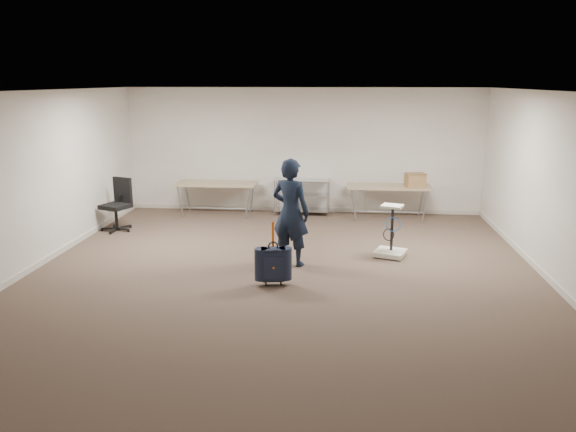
# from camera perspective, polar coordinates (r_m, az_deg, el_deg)

# --- Properties ---
(ground) EXTENTS (9.00, 9.00, 0.00)m
(ground) POSITION_cam_1_polar(r_m,az_deg,el_deg) (8.69, -0.51, -6.21)
(ground) COLOR #4C3C2E
(ground) RESTS_ON ground
(room_shell) EXTENTS (8.00, 9.00, 9.00)m
(room_shell) POSITION_cam_1_polar(r_m,az_deg,el_deg) (9.98, 0.30, -3.26)
(room_shell) COLOR beige
(room_shell) RESTS_ON ground
(folding_table_left) EXTENTS (1.80, 0.75, 0.73)m
(folding_table_left) POSITION_cam_1_polar(r_m,az_deg,el_deg) (12.60, -7.30, 3.13)
(folding_table_left) COLOR #9B805F
(folding_table_left) RESTS_ON ground
(folding_table_right) EXTENTS (1.80, 0.75, 0.73)m
(folding_table_right) POSITION_cam_1_polar(r_m,az_deg,el_deg) (12.34, 10.21, 2.80)
(folding_table_right) COLOR #9B805F
(folding_table_right) RESTS_ON ground
(wire_shelf) EXTENTS (1.22, 0.47, 0.80)m
(wire_shelf) POSITION_cam_1_polar(r_m,az_deg,el_deg) (12.62, 1.44, 2.15)
(wire_shelf) COLOR #B8BBBF
(wire_shelf) RESTS_ON ground
(person) EXTENTS (0.75, 0.63, 1.76)m
(person) POSITION_cam_1_polar(r_m,az_deg,el_deg) (9.04, 0.27, 0.37)
(person) COLOR black
(person) RESTS_ON ground
(suitcase) EXTENTS (0.38, 0.26, 0.96)m
(suitcase) POSITION_cam_1_polar(r_m,az_deg,el_deg) (8.25, -1.51, -4.92)
(suitcase) COLOR black
(suitcase) RESTS_ON ground
(office_chair) EXTENTS (0.64, 0.65, 1.05)m
(office_chair) POSITION_cam_1_polar(r_m,az_deg,el_deg) (11.80, -16.91, 0.14)
(office_chair) COLOR black
(office_chair) RESTS_ON ground
(equipment_cart) EXTENTS (0.63, 0.63, 0.90)m
(equipment_cart) POSITION_cam_1_polar(r_m,az_deg,el_deg) (9.79, 10.39, -2.70)
(equipment_cart) COLOR beige
(equipment_cart) RESTS_ON ground
(cardboard_box) EXTENTS (0.45, 0.38, 0.30)m
(cardboard_box) POSITION_cam_1_polar(r_m,az_deg,el_deg) (12.27, 12.79, 3.57)
(cardboard_box) COLOR #895F3F
(cardboard_box) RESTS_ON folding_table_right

